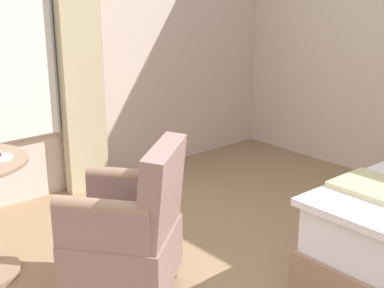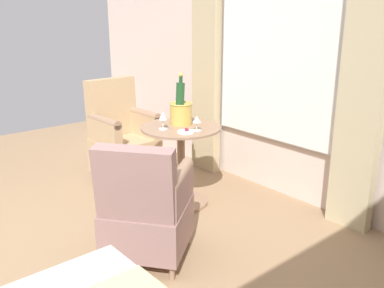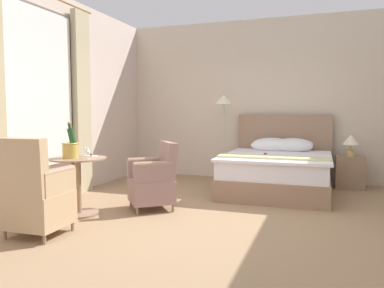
# 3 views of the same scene
# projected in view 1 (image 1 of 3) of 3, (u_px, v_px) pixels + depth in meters

# --- Properties ---
(snack_plate) EXTENTS (0.15, 0.15, 0.04)m
(snack_plate) POSITION_uv_depth(u_px,v_px,m) (0.00, 157.00, 3.10)
(snack_plate) COLOR white
(snack_plate) RESTS_ON side_table_round
(armchair_by_window) EXTENTS (0.80, 0.79, 0.91)m
(armchair_by_window) POSITION_uv_depth(u_px,v_px,m) (129.00, 233.00, 2.95)
(armchair_by_window) COLOR #95745B
(armchair_by_window) RESTS_ON ground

